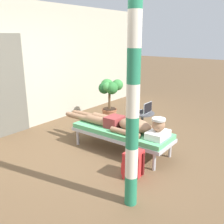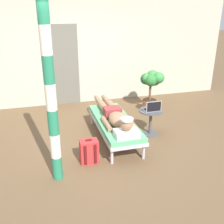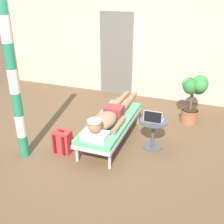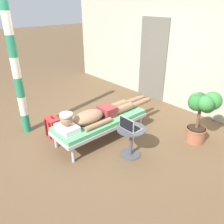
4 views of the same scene
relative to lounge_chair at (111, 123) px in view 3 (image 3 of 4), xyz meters
name	(u,v)px [view 3 (image 3 of 4)]	position (x,y,z in m)	size (l,w,h in m)	color
ground_plane	(101,135)	(-0.25, 0.09, -0.35)	(40.00, 40.00, 0.00)	brown
house_wall_back	(146,42)	(0.00, 2.42, 1.00)	(7.60, 0.20, 2.70)	#B2AD99
house_door_panel	(116,55)	(-0.72, 2.31, 0.67)	(0.84, 0.03, 2.04)	#625F54
lounge_chair	(111,123)	(0.00, 0.00, 0.00)	(0.66, 1.82, 0.42)	#B7B7BC
person_reclining	(110,116)	(0.00, -0.04, 0.17)	(0.53, 2.17, 0.33)	white
side_table	(153,129)	(0.77, 0.03, 0.01)	(0.48, 0.48, 0.52)	#4C4C51
laptop	(153,119)	(0.77, -0.02, 0.24)	(0.31, 0.24, 0.23)	#A5A8AD
backpack	(62,142)	(-0.63, -0.65, -0.15)	(0.30, 0.26, 0.42)	red
potted_plant	(194,92)	(1.30, 1.26, 0.32)	(0.50, 0.59, 1.00)	#9E5B3D
porch_post	(13,81)	(-1.18, -0.97, 0.97)	(0.15, 0.15, 2.62)	#267F59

